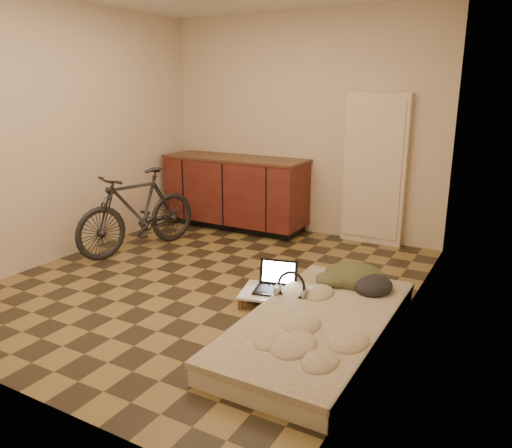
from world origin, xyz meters
The scene contains 10 objects.
room_shell centered at (0.00, 0.00, 1.30)m, with size 3.50×4.00×2.60m.
cabinets centered at (-0.75, 1.70, 0.47)m, with size 1.84×0.62×0.91m.
appliance_panel centered at (0.95, 1.94, 0.85)m, with size 0.70×0.10×1.70m, color beige.
bicycle centered at (-1.20, 0.39, 0.49)m, with size 0.45×1.53×0.99m, color black.
futon centered at (1.30, -0.50, 0.08)m, with size 0.93×1.94×0.17m.
clothing_pile centered at (1.35, 0.24, 0.28)m, with size 0.56×0.46×0.22m, color #414427, non-canonical shape.
headphones centered at (0.97, -0.26, 0.25)m, with size 0.26×0.24×0.18m, color black, non-canonical shape.
lap_desk centered at (0.80, -0.12, 0.09)m, with size 0.73×0.57×0.11m.
laptop centered at (0.74, -0.08, 0.16)m, with size 0.39×0.36×0.23m.
mouse centered at (0.99, -0.12, 0.12)m, with size 0.06×0.10×0.03m, color silver.
Camera 1 is at (2.51, -3.58, 1.77)m, focal length 35.00 mm.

